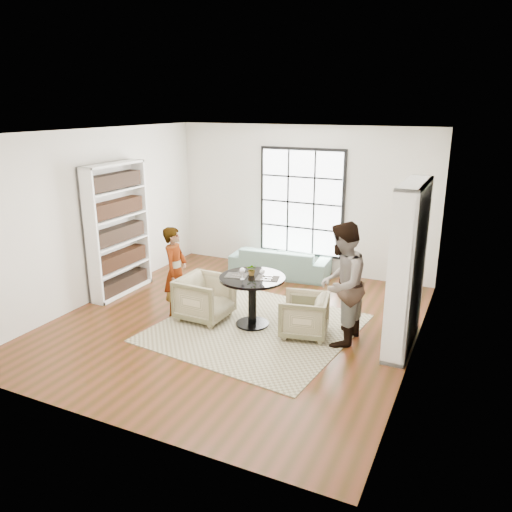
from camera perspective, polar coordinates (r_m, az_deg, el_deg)
The scene contains 16 objects.
ground at distance 8.17m, azimuth -2.31°, elevation -7.52°, with size 6.00×6.00×0.00m, color #582914.
room_shell at distance 8.20m, azimuth -0.67°, elevation 1.93°, with size 6.00×6.01×6.00m.
rug at distance 7.94m, azimuth 0.00°, elevation -8.21°, with size 2.86×2.86×0.01m, color tan.
pedestal_table at distance 7.82m, azimuth -0.43°, elevation -3.96°, with size 1.03×1.03×0.82m.
sofa at distance 10.24m, azimuth 2.79°, elevation -0.63°, with size 2.00×0.78×0.58m, color gray.
armchair_left at distance 8.19m, azimuth -5.86°, elevation -4.80°, with size 0.78×0.80×0.73m, color #C6B98D.
armchair_right at distance 7.64m, azimuth 5.51°, elevation -6.77°, with size 0.69×0.71×0.64m, color tan.
person_left at distance 8.34m, azimuth -9.18°, elevation -1.71°, with size 0.54×0.36×1.49m, color gray.
person_right at distance 7.27m, azimuth 9.72°, elevation -3.20°, with size 0.89×0.69×1.82m, color gray.
placemat_left at distance 7.79m, azimuth -2.23°, elevation -2.25°, with size 0.34×0.26×0.01m, color black.
placemat_right at distance 7.67m, azimuth 1.32°, elevation -2.56°, with size 0.34×0.26×0.01m, color black.
cutlery_left at distance 7.79m, azimuth -2.23°, elevation -2.20°, with size 0.14×0.22×0.01m, color silver, non-canonical shape.
cutlery_right at distance 7.66m, azimuth 1.32°, elevation -2.51°, with size 0.14×0.22×0.01m, color silver, non-canonical shape.
wine_glass_left at distance 7.59m, azimuth -1.58°, elevation -1.72°, with size 0.09×0.09×0.19m.
wine_glass_right at distance 7.57m, azimuth 0.73°, elevation -1.84°, with size 0.08×0.08×0.17m.
flower_centerpiece at distance 7.78m, azimuth -0.46°, elevation -1.55°, with size 0.17×0.15×0.19m, color gray.
Camera 1 is at (3.45, -6.59, 3.39)m, focal length 35.00 mm.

